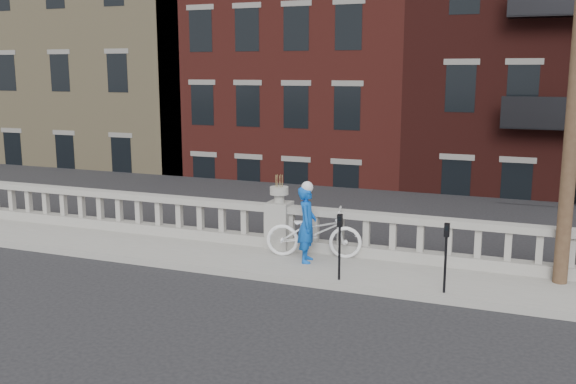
{
  "coord_description": "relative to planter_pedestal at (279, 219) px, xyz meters",
  "views": [
    {
      "loc": [
        5.63,
        -9.78,
        4.32
      ],
      "look_at": [
        0.52,
        3.2,
        1.67
      ],
      "focal_mm": 40.0,
      "sensor_mm": 36.0,
      "label": 1
    }
  ],
  "objects": [
    {
      "name": "parking_meter_b",
      "position": [
        4.13,
        -1.8,
        0.17
      ],
      "size": [
        0.1,
        0.09,
        1.36
      ],
      "color": "black",
      "rests_on": "sidewalk"
    },
    {
      "name": "ground",
      "position": [
        0.0,
        -3.95,
        -0.83
      ],
      "size": [
        120.0,
        120.0,
        0.0
      ],
      "primitive_type": "plane",
      "color": "black",
      "rests_on": "ground"
    },
    {
      "name": "lower_level",
      "position": [
        0.56,
        19.09,
        1.8
      ],
      "size": [
        80.0,
        44.0,
        20.8
      ],
      "color": "#605E59",
      "rests_on": "ground"
    },
    {
      "name": "planter_pedestal",
      "position": [
        0.0,
        0.0,
        0.0
      ],
      "size": [
        0.55,
        0.55,
        1.76
      ],
      "color": "gray",
      "rests_on": "sidewalk"
    },
    {
      "name": "bicycle",
      "position": [
        1.03,
        -0.45,
        -0.11
      ],
      "size": [
        2.28,
        1.24,
        1.14
      ],
      "primitive_type": "imported",
      "rotation": [
        0.0,
        0.0,
        1.81
      ],
      "color": "white",
      "rests_on": "sidewalk"
    },
    {
      "name": "cyclist",
      "position": [
        1.01,
        -0.85,
        0.17
      ],
      "size": [
        0.53,
        0.69,
        1.69
      ],
      "primitive_type": "imported",
      "rotation": [
        0.0,
        0.0,
        1.79
      ],
      "color": "#0C4CB6",
      "rests_on": "sidewalk"
    },
    {
      "name": "balustrade",
      "position": [
        0.0,
        0.0,
        -0.19
      ],
      "size": [
        28.0,
        0.34,
        1.03
      ],
      "color": "gray",
      "rests_on": "sidewalk"
    },
    {
      "name": "parking_meter_a",
      "position": [
        2.04,
        -1.8,
        0.17
      ],
      "size": [
        0.1,
        0.09,
        1.36
      ],
      "color": "black",
      "rests_on": "sidewalk"
    },
    {
      "name": "sidewalk",
      "position": [
        0.0,
        -0.95,
        -0.76
      ],
      "size": [
        32.0,
        2.2,
        0.15
      ],
      "primitive_type": "cube",
      "color": "gray",
      "rests_on": "ground"
    }
  ]
}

